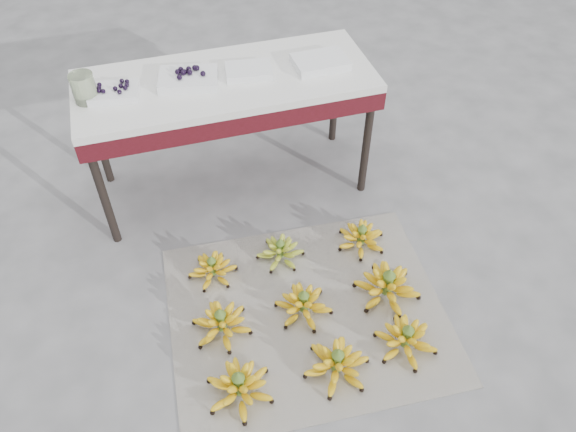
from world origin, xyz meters
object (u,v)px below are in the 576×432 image
object	(u,v)px
bunch_back_center	(280,251)
tray_left	(188,78)
bunch_mid_left	(221,323)
glass_jar	(84,88)
tray_far_left	(114,92)
tray_far_right	(320,62)
bunch_back_right	(361,237)
tray_right	(249,71)
bunch_front_center	(337,364)
bunch_mid_center	(304,304)
vendor_table	(226,92)
bunch_mid_right	(387,286)
bunch_front_left	(239,387)
newspaper_mat	(307,313)
bunch_front_right	(406,339)
bunch_back_left	(213,269)

from	to	relation	value
bunch_back_center	tray_left	size ratio (longest dim) A/B	1.00
bunch_mid_left	glass_jar	size ratio (longest dim) A/B	2.53
tray_far_left	tray_far_right	size ratio (longest dim) A/B	0.93
bunch_back_center	bunch_back_right	distance (m)	0.42
tray_far_right	tray_right	bearing A→B (deg)	175.54
tray_left	bunch_front_center	bearing A→B (deg)	-75.69
bunch_mid_center	vendor_table	bearing A→B (deg)	73.86
bunch_mid_center	glass_jar	distance (m)	1.39
bunch_front_center	tray_far_right	distance (m)	1.44
bunch_mid_right	bunch_front_left	bearing A→B (deg)	-159.92
bunch_mid_right	bunch_back_right	distance (m)	0.33
bunch_mid_center	bunch_mid_right	xyz separation A→B (m)	(0.40, -0.02, 0.01)
tray_far_left	tray_right	xyz separation A→B (m)	(0.64, 0.00, -0.00)
bunch_back_right	glass_jar	distance (m)	1.50
newspaper_mat	bunch_front_right	distance (m)	0.46
bunch_front_left	tray_far_left	distance (m)	1.44
bunch_mid_left	bunch_back_right	distance (m)	0.84
bunch_front_left	bunch_front_center	world-z (taller)	same
bunch_front_left	bunch_front_right	xyz separation A→B (m)	(0.74, 0.01, -0.00)
bunch_front_left	bunch_mid_right	world-z (taller)	bunch_mid_right
bunch_front_center	bunch_mid_right	world-z (taller)	bunch_mid_right
bunch_front_center	tray_far_right	bearing A→B (deg)	85.45
newspaper_mat	bunch_front_center	bearing A→B (deg)	-85.25
bunch_front_left	bunch_back_left	distance (m)	0.64
bunch_mid_left	bunch_front_left	bearing A→B (deg)	-109.96
bunch_mid_right	tray_right	size ratio (longest dim) A/B	1.28
newspaper_mat	bunch_mid_center	bearing A→B (deg)	143.40
newspaper_mat	bunch_mid_left	xyz separation A→B (m)	(-0.40, 0.02, 0.06)
bunch_front_right	bunch_mid_center	world-z (taller)	bunch_front_right
bunch_front_left	tray_left	bearing A→B (deg)	70.06
bunch_mid_left	vendor_table	bearing A→B (deg)	52.74
newspaper_mat	bunch_back_left	distance (m)	0.51
bunch_front_left	bunch_mid_right	size ratio (longest dim) A/B	1.12
newspaper_mat	bunch_back_center	xyz separation A→B (m)	(-0.03, 0.35, 0.05)
bunch_front_center	bunch_mid_center	world-z (taller)	bunch_front_center
bunch_mid_right	tray_far_right	size ratio (longest dim) A/B	1.16
vendor_table	tray_far_left	world-z (taller)	tray_far_left
bunch_front_left	bunch_back_right	size ratio (longest dim) A/B	1.17
vendor_table	tray_far_right	world-z (taller)	tray_far_right
bunch_front_left	bunch_back_right	world-z (taller)	bunch_front_left
bunch_front_right	bunch_mid_right	world-z (taller)	bunch_mid_right
vendor_table	tray_right	world-z (taller)	tray_right
bunch_front_left	bunch_mid_left	distance (m)	0.32
bunch_front_right	tray_left	distance (m)	1.56
bunch_mid_right	bunch_back_center	xyz separation A→B (m)	(-0.42, 0.36, -0.02)
tray_left	tray_right	xyz separation A→B (m)	(0.29, -0.01, -0.01)
bunch_mid_center	bunch_mid_right	size ratio (longest dim) A/B	1.10
newspaper_mat	bunch_front_center	world-z (taller)	bunch_front_center
bunch_back_right	tray_far_right	xyz separation A→B (m)	(-0.04, 0.61, 0.66)
bunch_front_right	bunch_mid_center	bearing A→B (deg)	136.11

